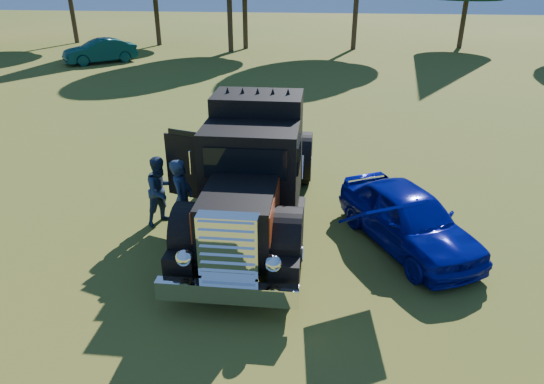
{
  "coord_description": "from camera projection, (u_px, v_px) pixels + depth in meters",
  "views": [
    {
      "loc": [
        1.97,
        -7.59,
        5.67
      ],
      "look_at": [
        0.99,
        1.51,
        1.38
      ],
      "focal_mm": 32.0,
      "sensor_mm": 36.0,
      "label": 1
    }
  ],
  "objects": [
    {
      "name": "spectator_near",
      "position": [
        183.0,
        200.0,
        10.76
      ],
      "size": [
        0.48,
        0.71,
        1.9
      ],
      "primitive_type": "imported",
      "rotation": [
        0.0,
        0.0,
        1.61
      ],
      "color": "#1C2842",
      "rests_on": "ground"
    },
    {
      "name": "diamond_t_truck",
      "position": [
        253.0,
        178.0,
        11.05
      ],
      "size": [
        3.34,
        7.16,
        3.0
      ],
      "color": "black",
      "rests_on": "ground"
    },
    {
      "name": "distant_teal_car",
      "position": [
        100.0,
        51.0,
        30.76
      ],
      "size": [
        4.41,
        3.98,
        1.46
      ],
      "primitive_type": "imported",
      "rotation": [
        0.0,
        0.0,
        -0.89
      ],
      "color": "#0A353C",
      "rests_on": "ground"
    },
    {
      "name": "hotrod_coupe",
      "position": [
        408.0,
        218.0,
        10.57
      ],
      "size": [
        3.22,
        4.33,
        1.89
      ],
      "color": "#07369C",
      "rests_on": "ground"
    },
    {
      "name": "ground",
      "position": [
        213.0,
        286.0,
        9.43
      ],
      "size": [
        120.0,
        120.0,
        0.0
      ],
      "primitive_type": "plane",
      "color": "#3F591A",
      "rests_on": "ground"
    },
    {
      "name": "spectator_far",
      "position": [
        161.0,
        191.0,
        11.43
      ],
      "size": [
        1.0,
        1.04,
        1.69
      ],
      "primitive_type": "imported",
      "rotation": [
        0.0,
        0.0,
        0.94
      ],
      "color": "#1D2E44",
      "rests_on": "ground"
    }
  ]
}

